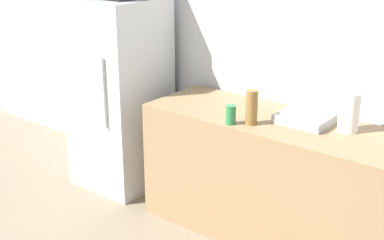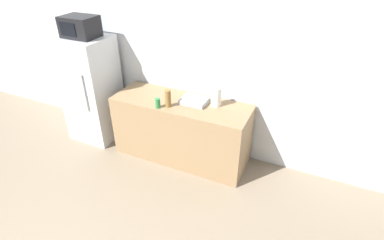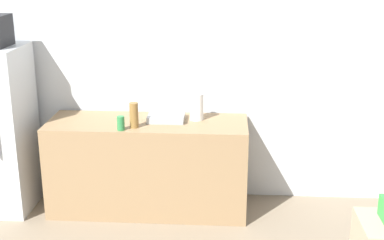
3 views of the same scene
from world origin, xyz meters
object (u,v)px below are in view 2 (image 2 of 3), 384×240
(microwave, at_px, (80,27))
(bottle_tall, at_px, (168,98))
(refrigerator, at_px, (92,90))
(bottle_short, at_px, (158,103))
(paper_towel_roll, at_px, (216,97))

(microwave, relative_size, bottle_tall, 2.02)
(refrigerator, height_order, bottle_tall, refrigerator)
(refrigerator, bearing_deg, microwave, -108.61)
(bottle_tall, bearing_deg, bottle_short, -141.93)
(refrigerator, distance_m, paper_towel_roll, 1.91)
(refrigerator, distance_m, microwave, 0.92)
(refrigerator, height_order, bottle_short, refrigerator)
(bottle_short, height_order, paper_towel_roll, paper_towel_roll)
(refrigerator, height_order, paper_towel_roll, refrigerator)
(paper_towel_roll, bearing_deg, bottle_tall, -153.32)
(bottle_short, bearing_deg, refrigerator, 170.37)
(bottle_tall, relative_size, paper_towel_roll, 0.91)
(refrigerator, bearing_deg, paper_towel_roll, 4.20)
(refrigerator, bearing_deg, bottle_short, -9.63)
(paper_towel_roll, bearing_deg, refrigerator, -175.80)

